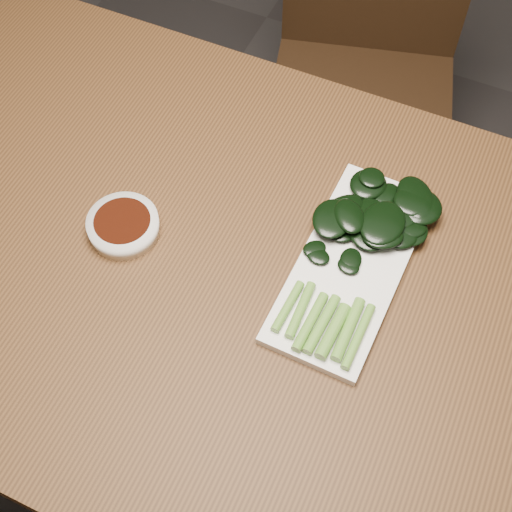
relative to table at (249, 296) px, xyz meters
name	(u,v)px	position (x,y,z in m)	size (l,w,h in m)	color
ground	(252,437)	(0.00, 0.00, -0.68)	(6.00, 6.00, 0.00)	#302D2D
table	(249,296)	(0.00, 0.00, 0.00)	(1.40, 0.80, 0.75)	#4E2F16
chair_far	(365,65)	(-0.06, 0.74, -0.19)	(0.50, 0.50, 0.89)	black
sauce_bowl	(123,226)	(-0.20, -0.01, 0.09)	(0.10, 0.10, 0.03)	white
serving_plate	(351,265)	(0.13, 0.07, 0.08)	(0.15, 0.33, 0.01)	white
gai_lan	(371,231)	(0.14, 0.12, 0.10)	(0.19, 0.34, 0.03)	#6AA338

